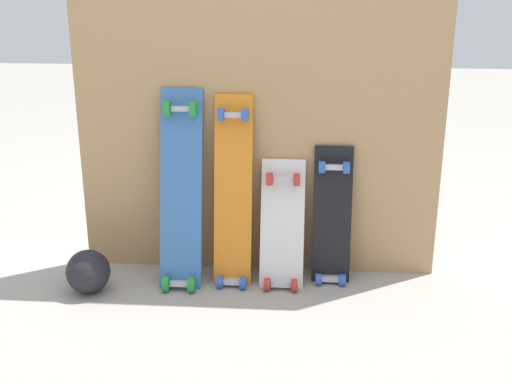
{
  "coord_description": "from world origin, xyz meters",
  "views": [
    {
      "loc": [
        0.21,
        -2.87,
        1.43
      ],
      "look_at": [
        0.0,
        -0.07,
        0.43
      ],
      "focal_mm": 47.63,
      "sensor_mm": 36.0,
      "label": 1
    }
  ],
  "objects_px": {
    "skateboard_blue": "(181,197)",
    "rubber_ball": "(88,271)",
    "skateboard_orange": "(233,199)",
    "skateboard_white": "(282,232)",
    "skateboard_black": "(332,223)"
  },
  "relations": [
    {
      "from": "skateboard_blue",
      "to": "rubber_ball",
      "type": "bearing_deg",
      "value": -158.61
    },
    {
      "from": "skateboard_orange",
      "to": "rubber_ball",
      "type": "height_order",
      "value": "skateboard_orange"
    },
    {
      "from": "skateboard_blue",
      "to": "rubber_ball",
      "type": "height_order",
      "value": "skateboard_blue"
    },
    {
      "from": "rubber_ball",
      "to": "skateboard_blue",
      "type": "bearing_deg",
      "value": 21.39
    },
    {
      "from": "skateboard_blue",
      "to": "skateboard_orange",
      "type": "bearing_deg",
      "value": 6.82
    },
    {
      "from": "skateboard_orange",
      "to": "skateboard_white",
      "type": "distance_m",
      "value": 0.27
    },
    {
      "from": "skateboard_orange",
      "to": "rubber_ball",
      "type": "xyz_separation_m",
      "value": [
        -0.63,
        -0.18,
        -0.29
      ]
    },
    {
      "from": "skateboard_blue",
      "to": "rubber_ball",
      "type": "distance_m",
      "value": 0.52
    },
    {
      "from": "skateboard_white",
      "to": "skateboard_orange",
      "type": "bearing_deg",
      "value": 177.27
    },
    {
      "from": "skateboard_blue",
      "to": "skateboard_white",
      "type": "distance_m",
      "value": 0.48
    },
    {
      "from": "skateboard_white",
      "to": "rubber_ball",
      "type": "distance_m",
      "value": 0.88
    },
    {
      "from": "skateboard_orange",
      "to": "rubber_ball",
      "type": "relative_size",
      "value": 4.69
    },
    {
      "from": "skateboard_orange",
      "to": "skateboard_black",
      "type": "distance_m",
      "value": 0.46
    },
    {
      "from": "skateboard_white",
      "to": "skateboard_black",
      "type": "relative_size",
      "value": 0.91
    },
    {
      "from": "skateboard_blue",
      "to": "skateboard_orange",
      "type": "xyz_separation_m",
      "value": [
        0.23,
        0.03,
        -0.01
      ]
    }
  ]
}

